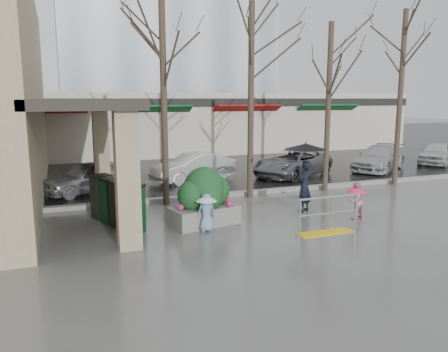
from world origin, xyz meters
TOP-DOWN VIEW (x-y plane):
  - ground at (0.00, 0.00)m, footprint 120.00×120.00m
  - street_asphalt at (0.00, 22.00)m, footprint 120.00×36.00m
  - curb at (0.00, 4.00)m, footprint 120.00×0.30m
  - canopy_slab at (-4.80, 8.00)m, footprint 2.80×18.00m
  - pillar_front at (-3.90, -0.50)m, footprint 0.55×0.55m
  - pillar_back at (-3.90, 6.00)m, footprint 0.55×0.55m
  - storefront_row at (2.00, 17.97)m, footprint 34.00×6.74m
  - handrail at (1.36, -1.20)m, footprint 1.90×0.50m
  - tree_west at (-2.00, 3.60)m, footprint 3.20×3.20m
  - tree_midwest at (1.20, 3.60)m, footprint 3.20×3.20m
  - tree_mideast at (4.50, 3.60)m, footprint 3.20×3.20m
  - tree_east at (8.00, 3.60)m, footprint 3.20×3.20m
  - woman at (1.99, 1.06)m, footprint 1.35×1.35m
  - child_pink at (2.98, -0.29)m, footprint 0.66×0.64m
  - child_blue at (-1.69, 0.14)m, footprint 0.60×0.60m
  - planter at (-1.53, 0.78)m, footprint 2.12×1.37m
  - news_boxes at (-3.93, 1.67)m, footprint 1.37×2.48m
  - car_a at (-4.34, 6.56)m, footprint 3.98×2.93m
  - car_b at (0.16, 7.40)m, footprint 4.04×2.28m
  - car_c at (4.92, 6.95)m, footprint 4.99×3.95m
  - car_d at (9.97, 6.93)m, footprint 4.60×3.85m
  - car_e at (14.48, 7.47)m, footprint 3.92×3.24m

SIDE VIEW (x-z plane):
  - ground at x=0.00m, z-range 0.00..0.00m
  - street_asphalt at x=0.00m, z-range 0.00..0.01m
  - curb at x=0.00m, z-range 0.00..0.15m
  - handrail at x=1.36m, z-range -0.14..0.89m
  - car_a at x=-4.34m, z-range 0.00..1.26m
  - car_b at x=0.16m, z-range 0.00..1.26m
  - car_c at x=4.92m, z-range 0.00..1.26m
  - car_d at x=9.97m, z-range 0.00..1.26m
  - car_e at x=14.48m, z-range 0.00..1.26m
  - child_blue at x=-1.69m, z-range 0.10..1.18m
  - child_pink at x=2.98m, z-range 0.08..1.21m
  - news_boxes at x=-3.93m, z-range 0.00..1.36m
  - planter at x=-1.53m, z-range -0.04..1.67m
  - woman at x=1.99m, z-range 0.28..2.55m
  - pillar_front at x=-3.90m, z-range 0.00..3.50m
  - pillar_back at x=-3.90m, z-range 0.00..3.50m
  - storefront_row at x=2.00m, z-range 0.01..4.01m
  - canopy_slab at x=-4.80m, z-range 3.50..3.75m
  - tree_mideast at x=4.50m, z-range 1.61..8.11m
  - tree_west at x=-2.00m, z-range 1.68..8.48m
  - tree_midwest at x=1.20m, z-range 1.73..8.73m
  - tree_east at x=8.00m, z-range 1.78..8.98m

